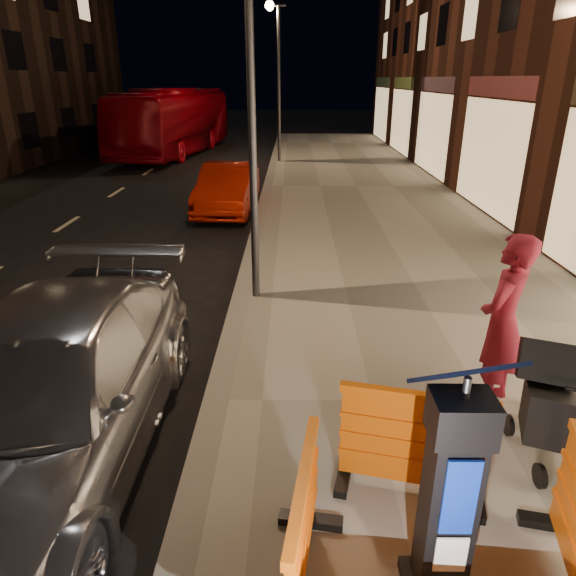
{
  "coord_description": "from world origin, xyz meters",
  "views": [
    {
      "loc": [
        0.86,
        -4.86,
        3.5
      ],
      "look_at": [
        0.8,
        1.0,
        1.1
      ],
      "focal_mm": 32.0,
      "sensor_mm": 36.0,
      "label": 1
    }
  ],
  "objects_px": {
    "stroller": "(554,408)",
    "barrier_back": "(413,443)",
    "parking_kiosk": "(451,491)",
    "bus_doubledecker": "(177,154)",
    "car_red": "(229,211)",
    "barrier_kerbside": "(302,535)",
    "car_silver": "(57,457)",
    "man": "(503,323)"
  },
  "relations": [
    {
      "from": "stroller",
      "to": "barrier_back",
      "type": "bearing_deg",
      "value": -140.49
    },
    {
      "from": "barrier_back",
      "to": "stroller",
      "type": "bearing_deg",
      "value": 31.04
    },
    {
      "from": "parking_kiosk",
      "to": "bus_doubledecker",
      "type": "xyz_separation_m",
      "value": [
        -6.84,
        23.69,
        -1.05
      ]
    },
    {
      "from": "car_red",
      "to": "parking_kiosk",
      "type": "bearing_deg",
      "value": -74.38
    },
    {
      "from": "barrier_back",
      "to": "bus_doubledecker",
      "type": "xyz_separation_m",
      "value": [
        -6.84,
        22.74,
        -0.65
      ]
    },
    {
      "from": "parking_kiosk",
      "to": "barrier_kerbside",
      "type": "xyz_separation_m",
      "value": [
        -0.95,
        0.0,
        -0.4
      ]
    },
    {
      "from": "car_red",
      "to": "stroller",
      "type": "distance_m",
      "value": 11.19
    },
    {
      "from": "barrier_back",
      "to": "parking_kiosk",
      "type": "bearing_deg",
      "value": -76.56
    },
    {
      "from": "car_silver",
      "to": "bus_doubledecker",
      "type": "xyz_separation_m",
      "value": [
        -3.48,
        22.19,
        0.0
      ]
    },
    {
      "from": "parking_kiosk",
      "to": "car_red",
      "type": "distance_m",
      "value": 12.11
    },
    {
      "from": "man",
      "to": "barrier_back",
      "type": "bearing_deg",
      "value": 0.49
    },
    {
      "from": "car_red",
      "to": "bus_doubledecker",
      "type": "relative_size",
      "value": 0.36
    },
    {
      "from": "bus_doubledecker",
      "to": "stroller",
      "type": "relative_size",
      "value": 10.03
    },
    {
      "from": "parking_kiosk",
      "to": "stroller",
      "type": "relative_size",
      "value": 1.63
    },
    {
      "from": "stroller",
      "to": "car_silver",
      "type": "bearing_deg",
      "value": -159.46
    },
    {
      "from": "car_silver",
      "to": "stroller",
      "type": "height_order",
      "value": "stroller"
    },
    {
      "from": "barrier_back",
      "to": "barrier_kerbside",
      "type": "distance_m",
      "value": 1.34
    },
    {
      "from": "car_silver",
      "to": "man",
      "type": "relative_size",
      "value": 2.63
    },
    {
      "from": "car_silver",
      "to": "car_red",
      "type": "relative_size",
      "value": 1.29
    },
    {
      "from": "barrier_back",
      "to": "bus_doubledecker",
      "type": "distance_m",
      "value": 23.75
    },
    {
      "from": "parking_kiosk",
      "to": "stroller",
      "type": "xyz_separation_m",
      "value": [
        1.38,
        1.39,
        -0.35
      ]
    },
    {
      "from": "barrier_kerbside",
      "to": "man",
      "type": "bearing_deg",
      "value": -34.52
    },
    {
      "from": "parking_kiosk",
      "to": "car_silver",
      "type": "relative_size",
      "value": 0.35
    },
    {
      "from": "barrier_kerbside",
      "to": "car_red",
      "type": "height_order",
      "value": "barrier_kerbside"
    },
    {
      "from": "car_silver",
      "to": "man",
      "type": "height_order",
      "value": "man"
    },
    {
      "from": "parking_kiosk",
      "to": "barrier_back",
      "type": "xyz_separation_m",
      "value": [
        0.0,
        0.95,
        -0.4
      ]
    },
    {
      "from": "man",
      "to": "car_silver",
      "type": "bearing_deg",
      "value": -38.26
    },
    {
      "from": "parking_kiosk",
      "to": "bus_doubledecker",
      "type": "bearing_deg",
      "value": 116.54
    },
    {
      "from": "barrier_kerbside",
      "to": "car_silver",
      "type": "bearing_deg",
      "value": 66.55
    },
    {
      "from": "barrier_back",
      "to": "car_silver",
      "type": "bearing_deg",
      "value": -175.87
    },
    {
      "from": "barrier_kerbside",
      "to": "stroller",
      "type": "xyz_separation_m",
      "value": [
        2.33,
        1.39,
        0.05
      ]
    },
    {
      "from": "barrier_back",
      "to": "barrier_kerbside",
      "type": "relative_size",
      "value": 1.0
    },
    {
      "from": "parking_kiosk",
      "to": "car_silver",
      "type": "xyz_separation_m",
      "value": [
        -3.36,
        1.5,
        -1.05
      ]
    },
    {
      "from": "parking_kiosk",
      "to": "bus_doubledecker",
      "type": "distance_m",
      "value": 24.68
    },
    {
      "from": "bus_doubledecker",
      "to": "car_silver",
      "type": "bearing_deg",
      "value": -74.16
    },
    {
      "from": "bus_doubledecker",
      "to": "man",
      "type": "distance_m",
      "value": 22.88
    },
    {
      "from": "barrier_back",
      "to": "man",
      "type": "bearing_deg",
      "value": 62.02
    },
    {
      "from": "parking_kiosk",
      "to": "car_red",
      "type": "xyz_separation_m",
      "value": [
        -2.85,
        11.73,
        -1.05
      ]
    },
    {
      "from": "stroller",
      "to": "man",
      "type": "bearing_deg",
      "value": 124.43
    },
    {
      "from": "bus_doubledecker",
      "to": "stroller",
      "type": "distance_m",
      "value": 23.78
    },
    {
      "from": "stroller",
      "to": "car_red",
      "type": "bearing_deg",
      "value": 134.14
    },
    {
      "from": "car_red",
      "to": "stroller",
      "type": "bearing_deg",
      "value": -65.78
    }
  ]
}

